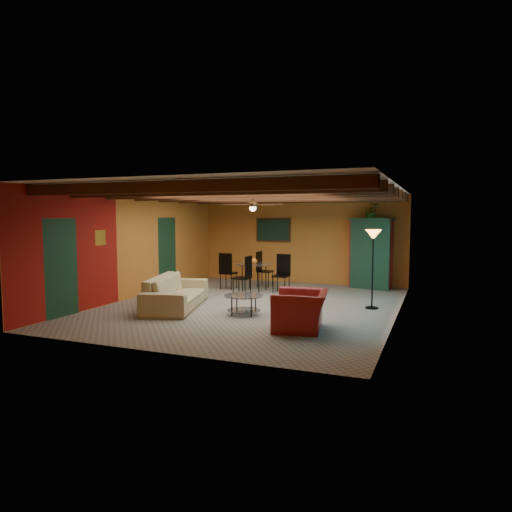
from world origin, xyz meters
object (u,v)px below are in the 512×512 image
at_px(sofa, 176,292).
at_px(armchair, 301,310).
at_px(vase, 254,250).
at_px(coffee_table, 244,305).
at_px(potted_plant, 372,212).
at_px(floor_lamp, 373,269).
at_px(dining_table, 254,272).
at_px(armoire, 371,254).

relative_size(sofa, armchair, 2.27).
bearing_deg(vase, armchair, -57.15).
distance_m(sofa, coffee_table, 1.74).
bearing_deg(sofa, coffee_table, -110.36).
height_order(potted_plant, vase, potted_plant).
xyz_separation_m(floor_lamp, potted_plant, (-0.45, 3.03, 1.32)).
xyz_separation_m(armchair, dining_table, (-2.46, 3.81, 0.17)).
relative_size(armchair, floor_lamp, 0.61).
bearing_deg(armoire, sofa, -114.51).
bearing_deg(sofa, armchair, -122.32).
height_order(sofa, floor_lamp, floor_lamp).
relative_size(sofa, potted_plant, 5.16).
height_order(coffee_table, potted_plant, potted_plant).
distance_m(armchair, armoire, 5.56).
xyz_separation_m(coffee_table, dining_table, (-0.97, 3.01, 0.31)).
bearing_deg(armchair, vase, -156.98).
distance_m(armoire, potted_plant, 1.23).
xyz_separation_m(armchair, potted_plant, (0.51, 5.50, 1.86)).
bearing_deg(armoire, vase, -135.68).
xyz_separation_m(sofa, potted_plant, (3.73, 4.58, 1.85)).
bearing_deg(armoire, floor_lamp, -66.90).
height_order(armoire, floor_lamp, armoire).
bearing_deg(sofa, potted_plant, -55.51).
xyz_separation_m(armoire, floor_lamp, (0.45, -3.03, -0.09)).
relative_size(potted_plant, vase, 2.58).
distance_m(coffee_table, vase, 3.30).
relative_size(coffee_table, armoire, 0.42).
height_order(coffee_table, dining_table, dining_table).
distance_m(dining_table, vase, 0.62).
height_order(sofa, dining_table, dining_table).
bearing_deg(coffee_table, floor_lamp, 34.23).
height_order(armchair, floor_lamp, floor_lamp).
distance_m(armchair, potted_plant, 5.83).
height_order(coffee_table, vase, vase).
height_order(armchair, vase, vase).
xyz_separation_m(coffee_table, floor_lamp, (2.45, 1.67, 0.69)).
bearing_deg(coffee_table, dining_table, 107.89).
relative_size(sofa, vase, 13.32).
bearing_deg(armchair, dining_table, -156.98).
relative_size(coffee_table, dining_table, 0.41).
relative_size(coffee_table, potted_plant, 1.72).
distance_m(sofa, floor_lamp, 4.49).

